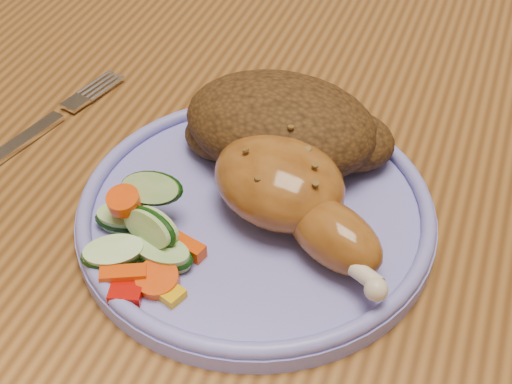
% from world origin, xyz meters
% --- Properties ---
extents(dining_table, '(0.90, 1.40, 0.75)m').
position_xyz_m(dining_table, '(0.00, 0.00, 0.67)').
color(dining_table, brown).
rests_on(dining_table, ground).
extents(chair_far, '(0.42, 0.42, 0.91)m').
position_xyz_m(chair_far, '(0.00, 0.63, 0.49)').
color(chair_far, '#4C2D16').
rests_on(chair_far, ground).
extents(plate, '(0.24, 0.24, 0.01)m').
position_xyz_m(plate, '(-0.08, -0.07, 0.76)').
color(plate, '#7A79DA').
rests_on(plate, dining_table).
extents(plate_rim, '(0.23, 0.23, 0.01)m').
position_xyz_m(plate_rim, '(-0.08, -0.07, 0.77)').
color(plate_rim, '#7A79DA').
rests_on(plate_rim, plate).
extents(chicken_leg, '(0.14, 0.12, 0.05)m').
position_xyz_m(chicken_leg, '(-0.06, -0.07, 0.78)').
color(chicken_leg, '#91551E').
rests_on(chicken_leg, plate).
extents(rice_pilaf, '(0.15, 0.10, 0.06)m').
position_xyz_m(rice_pilaf, '(-0.08, -0.01, 0.78)').
color(rice_pilaf, '#472B11').
rests_on(rice_pilaf, plate).
extents(vegetable_pile, '(0.08, 0.09, 0.04)m').
position_xyz_m(vegetable_pile, '(-0.14, -0.13, 0.77)').
color(vegetable_pile, '#A50A05').
rests_on(vegetable_pile, plate).
extents(fork, '(0.05, 0.15, 0.00)m').
position_xyz_m(fork, '(-0.27, -0.04, 0.75)').
color(fork, silver).
rests_on(fork, dining_table).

